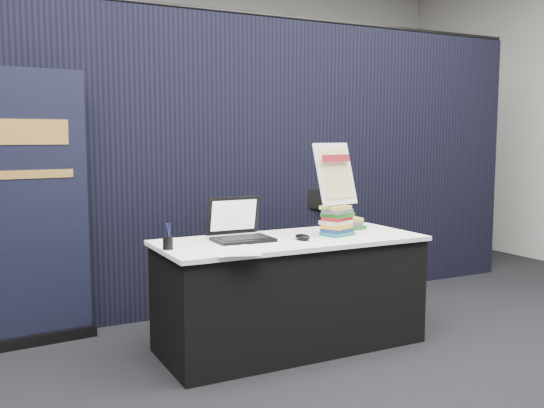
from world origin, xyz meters
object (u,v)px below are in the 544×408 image
(book_stack_tall, at_px, (337,220))
(pullup_banner, at_px, (32,225))
(stacking_chair, at_px, (315,241))
(display_table, at_px, (291,292))
(laptop, at_px, (240,230))
(book_stack_short, at_px, (347,223))
(info_sign, at_px, (335,175))

(book_stack_tall, relative_size, pullup_banner, 0.12)
(pullup_banner, relative_size, stacking_chair, 1.94)
(display_table, distance_m, book_stack_tall, 0.59)
(laptop, height_order, stacking_chair, laptop)
(laptop, bearing_deg, book_stack_short, 5.12)
(display_table, distance_m, info_sign, 0.86)
(laptop, relative_size, book_stack_tall, 1.66)
(laptop, distance_m, stacking_chair, 1.33)
(info_sign, xyz_separation_m, pullup_banner, (-1.88, 0.86, -0.33))
(laptop, height_order, pullup_banner, pullup_banner)
(display_table, xyz_separation_m, stacking_chair, (0.72, 0.86, 0.16))
(book_stack_tall, height_order, stacking_chair, stacking_chair)
(info_sign, bearing_deg, book_stack_tall, -101.85)
(book_stack_short, bearing_deg, stacking_chair, 77.71)
(book_stack_tall, relative_size, book_stack_short, 1.11)
(laptop, xyz_separation_m, info_sign, (0.68, -0.11, 0.35))
(book_stack_tall, bearing_deg, book_stack_short, 42.54)
(display_table, relative_size, pullup_banner, 0.95)
(book_stack_tall, bearing_deg, laptop, 168.67)
(laptop, relative_size, stacking_chair, 0.39)
(book_stack_short, height_order, stacking_chair, stacking_chair)
(book_stack_tall, relative_size, stacking_chair, 0.23)
(display_table, bearing_deg, stacking_chair, 50.05)
(book_stack_short, height_order, pullup_banner, pullup_banner)
(display_table, height_order, stacking_chair, stacking_chair)
(display_table, distance_m, laptop, 0.56)
(stacking_chair, bearing_deg, info_sign, -93.02)
(laptop, bearing_deg, display_table, -15.10)
(pullup_banner, bearing_deg, laptop, -36.74)
(book_stack_short, relative_size, info_sign, 0.46)
(display_table, bearing_deg, info_sign, -1.84)
(display_table, bearing_deg, pullup_banner, 151.16)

